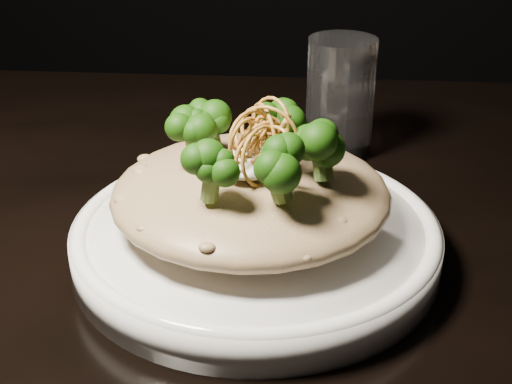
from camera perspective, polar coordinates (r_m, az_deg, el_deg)
table at (r=0.63m, az=3.11°, el=-9.80°), size 1.10×0.80×0.75m
plate at (r=0.54m, az=-0.00°, el=-3.84°), size 0.28×0.28×0.03m
risotto at (r=0.53m, az=-0.42°, el=-0.08°), size 0.21×0.21×0.05m
broccoli at (r=0.50m, az=-0.69°, el=4.20°), size 0.14×0.14×0.05m
cheese at (r=0.50m, az=-0.66°, el=2.35°), size 0.05×0.05×0.01m
shallots at (r=0.50m, az=0.40°, el=4.89°), size 0.05×0.05×0.03m
drinking_glass at (r=0.70m, az=6.74°, el=7.52°), size 0.08×0.08×0.12m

